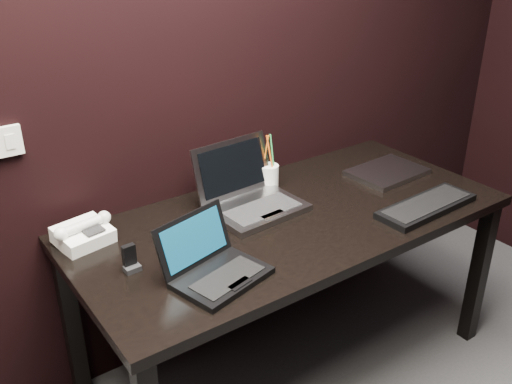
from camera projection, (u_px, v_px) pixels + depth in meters
wall_back at (164, 62)px, 2.10m from camera, size 4.00×0.00×4.00m
desk at (291, 232)px, 2.24m from camera, size 1.70×0.80×0.74m
netbook at (214, 266)px, 1.82m from camera, size 0.34×0.32×0.19m
silver_laptop at (251, 197)px, 2.24m from camera, size 0.38×0.34×0.25m
ext_keyboard at (426, 206)px, 2.25m from camera, size 0.45×0.17×0.03m
closed_laptop at (387, 172)px, 2.55m from camera, size 0.34×0.25×0.02m
desk_phone at (83, 233)px, 2.00m from camera, size 0.22×0.19×0.11m
mobile_phone at (130, 261)px, 1.85m from camera, size 0.05×0.05×0.09m
pen_cup at (269, 175)px, 2.41m from camera, size 0.09×0.09×0.24m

